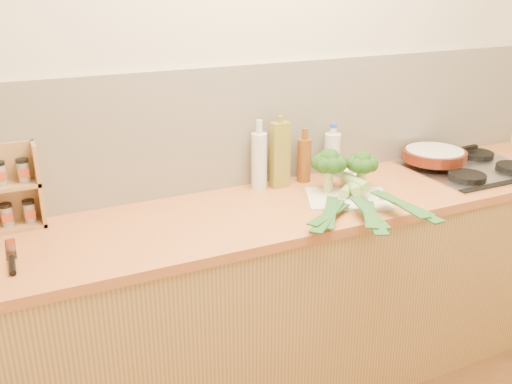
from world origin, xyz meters
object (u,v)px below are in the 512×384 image
(gas_hob, at_px, (473,167))
(skillet, at_px, (435,155))
(chopping_board, at_px, (348,198))
(chefs_knife, at_px, (12,261))
(spice_rack, at_px, (3,193))

(gas_hob, height_order, skillet, skillet)
(chopping_board, distance_m, skillet, 0.66)
(chefs_knife, bearing_deg, chopping_board, 1.49)
(chopping_board, relative_size, spice_rack, 1.06)
(chefs_knife, distance_m, skillet, 1.97)
(gas_hob, xyz_separation_m, skillet, (-0.14, 0.12, 0.05))
(skillet, bearing_deg, gas_hob, -43.97)
(chopping_board, bearing_deg, skillet, 40.81)
(chefs_knife, bearing_deg, skillet, 6.76)
(skillet, bearing_deg, spice_rack, 171.62)
(chopping_board, xyz_separation_m, spice_rack, (-1.32, 0.31, 0.13))
(gas_hob, relative_size, chopping_board, 1.70)
(chopping_board, relative_size, chefs_knife, 1.15)
(chopping_board, relative_size, skillet, 0.75)
(chefs_knife, relative_size, skillet, 0.65)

